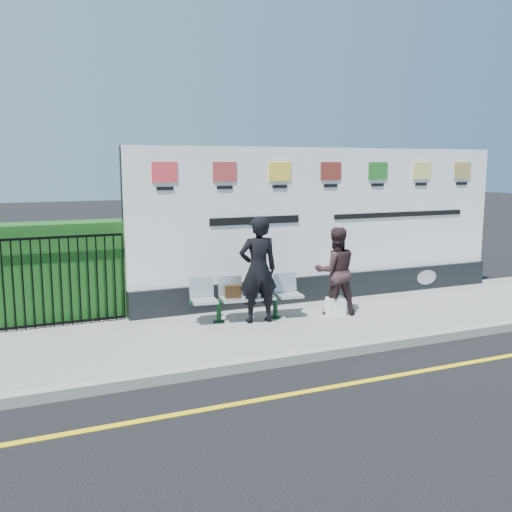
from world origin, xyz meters
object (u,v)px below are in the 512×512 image
at_px(woman_left, 258,270).
at_px(woman_right, 336,271).
at_px(billboard, 327,234).
at_px(bench, 248,308).

xyz_separation_m(woman_left, woman_right, (1.48, -0.08, -0.12)).
bearing_deg(woman_right, billboard, -100.43).
height_order(billboard, woman_left, billboard).
relative_size(bench, woman_right, 1.23).
relative_size(billboard, bench, 4.11).
relative_size(billboard, woman_right, 5.05).
bearing_deg(woman_right, bench, 3.97).
distance_m(woman_left, woman_right, 1.49).
height_order(billboard, bench, billboard).
distance_m(bench, woman_left, 0.74).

